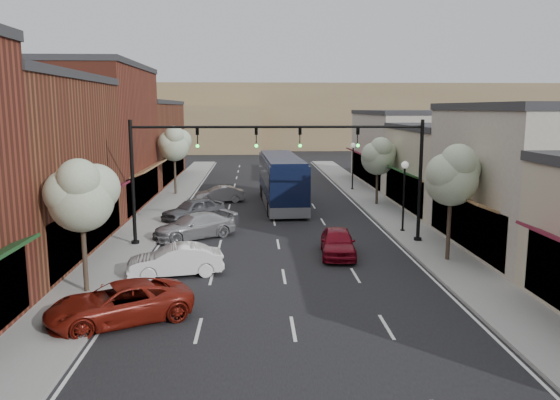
{
  "coord_description": "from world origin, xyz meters",
  "views": [
    {
      "loc": [
        -1.31,
        -22.0,
        7.63
      ],
      "look_at": [
        0.2,
        10.04,
        2.2
      ],
      "focal_mm": 35.0,
      "sensor_mm": 36.0,
      "label": 1
    }
  ],
  "objects": [
    {
      "name": "ground",
      "position": [
        0.0,
        0.0,
        0.0
      ],
      "size": [
        160.0,
        160.0,
        0.0
      ],
      "primitive_type": "plane",
      "color": "black",
      "rests_on": "ground"
    },
    {
      "name": "sidewalk_left",
      "position": [
        -8.4,
        18.5,
        0.07
      ],
      "size": [
        2.8,
        73.0,
        0.15
      ],
      "primitive_type": "cube",
      "color": "gray",
      "rests_on": "ground"
    },
    {
      "name": "sidewalk_right",
      "position": [
        8.4,
        18.5,
        0.07
      ],
      "size": [
        2.8,
        73.0,
        0.15
      ],
      "primitive_type": "cube",
      "color": "gray",
      "rests_on": "ground"
    },
    {
      "name": "curb_left",
      "position": [
        -7.0,
        18.5,
        0.07
      ],
      "size": [
        0.25,
        73.0,
        0.17
      ],
      "primitive_type": "cube",
      "color": "gray",
      "rests_on": "ground"
    },
    {
      "name": "curb_right",
      "position": [
        7.0,
        18.5,
        0.07
      ],
      "size": [
        0.25,
        73.0,
        0.17
      ],
      "primitive_type": "cube",
      "color": "gray",
      "rests_on": "ground"
    },
    {
      "name": "bldg_left_midfar",
      "position": [
        -14.24,
        20.0,
        5.4
      ],
      "size": [
        10.14,
        14.1,
        10.9
      ],
      "color": "maroon",
      "rests_on": "ground"
    },
    {
      "name": "bldg_left_far",
      "position": [
        -14.22,
        36.0,
        4.16
      ],
      "size": [
        10.14,
        18.1,
        8.4
      ],
      "color": "brown",
      "rests_on": "ground"
    },
    {
      "name": "bldg_right_midnear",
      "position": [
        13.72,
        6.0,
        3.91
      ],
      "size": [
        9.14,
        12.1,
        7.9
      ],
      "color": "#B8AF9E",
      "rests_on": "ground"
    },
    {
      "name": "bldg_right_midfar",
      "position": [
        13.7,
        18.0,
        3.17
      ],
      "size": [
        9.14,
        12.1,
        6.4
      ],
      "color": "#B6AB90",
      "rests_on": "ground"
    },
    {
      "name": "bldg_right_far",
      "position": [
        13.71,
        32.0,
        3.66
      ],
      "size": [
        9.14,
        16.1,
        7.4
      ],
      "color": "#B8AF9E",
      "rests_on": "ground"
    },
    {
      "name": "hill_far",
      "position": [
        0.0,
        90.0,
        6.0
      ],
      "size": [
        120.0,
        30.0,
        12.0
      ],
      "primitive_type": "cube",
      "color": "#7A6647",
      "rests_on": "ground"
    },
    {
      "name": "hill_near",
      "position": [
        -25.0,
        78.0,
        4.0
      ],
      "size": [
        50.0,
        20.0,
        8.0
      ],
      "primitive_type": "cube",
      "color": "#7A6647",
      "rests_on": "ground"
    },
    {
      "name": "signal_mast_right",
      "position": [
        5.62,
        8.0,
        4.62
      ],
      "size": [
        8.22,
        0.46,
        7.0
      ],
      "color": "black",
      "rests_on": "ground"
    },
    {
      "name": "signal_mast_left",
      "position": [
        -5.62,
        8.0,
        4.62
      ],
      "size": [
        8.22,
        0.46,
        7.0
      ],
      "color": "black",
      "rests_on": "ground"
    },
    {
      "name": "tree_right_near",
      "position": [
        8.35,
        3.94,
        4.45
      ],
      "size": [
        2.85,
        2.65,
        5.95
      ],
      "color": "#47382B",
      "rests_on": "ground"
    },
    {
      "name": "tree_right_far",
      "position": [
        8.35,
        19.94,
        3.99
      ],
      "size": [
        2.85,
        2.65,
        5.43
      ],
      "color": "#47382B",
      "rests_on": "ground"
    },
    {
      "name": "tree_left_near",
      "position": [
        -8.25,
        -0.06,
        4.22
      ],
      "size": [
        2.85,
        2.65,
        5.69
      ],
      "color": "#47382B",
      "rests_on": "ground"
    },
    {
      "name": "tree_left_far",
      "position": [
        -8.25,
        25.94,
        4.6
      ],
      "size": [
        2.85,
        2.65,
        6.13
      ],
      "color": "#47382B",
      "rests_on": "ground"
    },
    {
      "name": "lamp_post_near",
      "position": [
        7.8,
        10.5,
        3.01
      ],
      "size": [
        0.44,
        0.44,
        4.44
      ],
      "color": "black",
      "rests_on": "ground"
    },
    {
      "name": "lamp_post_far",
      "position": [
        7.8,
        28.0,
        3.01
      ],
      "size": [
        0.44,
        0.44,
        4.44
      ],
      "color": "black",
      "rests_on": "ground"
    },
    {
      "name": "coach_bus",
      "position": [
        0.8,
        20.53,
        2.03
      ],
      "size": [
        3.36,
        12.91,
        3.91
      ],
      "rotation": [
        0.0,
        0.0,
        0.05
      ],
      "color": "black",
      "rests_on": "ground"
    },
    {
      "name": "red_hatchback",
      "position": [
        2.99,
        5.4,
        0.73
      ],
      "size": [
        2.11,
        4.43,
        1.46
      ],
      "primitive_type": "imported",
      "rotation": [
        0.0,
        0.0,
        -0.09
      ],
      "color": "maroon",
      "rests_on": "ground"
    },
    {
      "name": "parked_car_a",
      "position": [
        -6.2,
        -3.08,
        0.71
      ],
      "size": [
        5.65,
        4.38,
        1.43
      ],
      "primitive_type": "imported",
      "rotation": [
        0.0,
        0.0,
        -1.12
      ],
      "color": "maroon",
      "rests_on": "ground"
    },
    {
      "name": "parked_car_b",
      "position": [
        -4.98,
        2.41,
        0.71
      ],
      "size": [
        4.54,
        2.36,
        1.42
      ],
      "primitive_type": "imported",
      "rotation": [
        0.0,
        0.0,
        -1.37
      ],
      "color": "white",
      "rests_on": "ground"
    },
    {
      "name": "parked_car_c",
      "position": [
        -4.89,
        9.71,
        0.73
      ],
      "size": [
        5.33,
        4.4,
        1.46
      ],
      "primitive_type": "imported",
      "rotation": [
        0.0,
        0.0,
        -1.01
      ],
      "color": "#A9A9AE",
      "rests_on": "ground"
    },
    {
      "name": "parked_car_d",
      "position": [
        -5.49,
        14.78,
        0.77
      ],
      "size": [
        4.6,
        4.39,
        1.55
      ],
      "primitive_type": "imported",
      "rotation": [
        0.0,
        0.0,
        -0.84
      ],
      "color": "#515358",
      "rests_on": "ground"
    },
    {
      "name": "parked_car_e",
      "position": [
        -4.2,
        22.12,
        0.66
      ],
      "size": [
        4.21,
        2.14,
        1.32
      ],
      "primitive_type": "imported",
      "rotation": [
        0.0,
        0.0,
        -1.38
      ],
      "color": "#96959A",
      "rests_on": "ground"
    }
  ]
}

